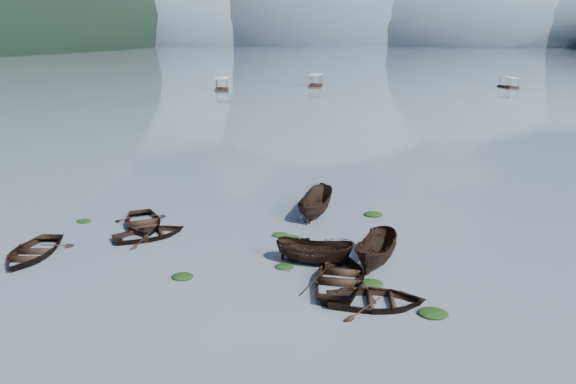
# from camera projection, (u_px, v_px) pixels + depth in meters

# --- Properties ---
(ground_plane) EXTENTS (2400.00, 2400.00, 0.00)m
(ground_plane) POSITION_uv_depth(u_px,v_px,m) (248.00, 327.00, 20.17)
(ground_plane) COLOR slate
(haze_mtn_a) EXTENTS (520.00, 520.00, 280.00)m
(haze_mtn_a) POSITION_uv_depth(u_px,v_px,m) (209.00, 45.00, 907.44)
(haze_mtn_a) COLOR #475666
(haze_mtn_a) RESTS_ON ground
(haze_mtn_b) EXTENTS (520.00, 520.00, 340.00)m
(haze_mtn_b) POSITION_uv_depth(u_px,v_px,m) (322.00, 45.00, 882.15)
(haze_mtn_b) COLOR #475666
(haze_mtn_b) RESTS_ON ground
(haze_mtn_c) EXTENTS (520.00, 520.00, 260.00)m
(haze_mtn_c) POSITION_uv_depth(u_px,v_px,m) (441.00, 45.00, 856.85)
(haze_mtn_c) COLOR #475666
(haze_mtn_c) RESTS_ON ground
(haze_mtn_d) EXTENTS (520.00, 520.00, 220.00)m
(haze_mtn_d) POSITION_uv_depth(u_px,v_px,m) (555.00, 45.00, 834.09)
(haze_mtn_d) COLOR #475666
(haze_mtn_d) RESTS_ON ground
(rowboat_0) EXTENTS (3.55, 4.71, 0.92)m
(rowboat_0) POSITION_uv_depth(u_px,v_px,m) (32.00, 256.00, 26.75)
(rowboat_0) COLOR black
(rowboat_0) RESTS_ON ground
(rowboat_1) EXTENTS (4.98, 4.71, 0.84)m
(rowboat_1) POSITION_uv_depth(u_px,v_px,m) (150.00, 237.00, 29.30)
(rowboat_1) COLOR black
(rowboat_1) RESTS_ON ground
(rowboat_2) EXTENTS (4.16, 1.99, 1.55)m
(rowboat_2) POSITION_uv_depth(u_px,v_px,m) (314.00, 263.00, 25.92)
(rowboat_2) COLOR black
(rowboat_2) RESTS_ON ground
(rowboat_3) EXTENTS (3.83, 5.13, 1.02)m
(rowboat_3) POSITION_uv_depth(u_px,v_px,m) (341.00, 283.00, 23.83)
(rowboat_3) COLOR black
(rowboat_3) RESTS_ON ground
(rowboat_4) EXTENTS (4.45, 3.35, 0.87)m
(rowboat_4) POSITION_uv_depth(u_px,v_px,m) (376.00, 305.00, 21.85)
(rowboat_4) COLOR black
(rowboat_4) RESTS_ON ground
(rowboat_5) EXTENTS (2.89, 4.73, 1.71)m
(rowboat_5) POSITION_uv_depth(u_px,v_px,m) (376.00, 264.00, 25.86)
(rowboat_5) COLOR black
(rowboat_5) RESTS_ON ground
(rowboat_6) EXTENTS (4.94, 5.46, 0.93)m
(rowboat_6) POSITION_uv_depth(u_px,v_px,m) (143.00, 227.00, 30.96)
(rowboat_6) COLOR black
(rowboat_6) RESTS_ON ground
(rowboat_8) EXTENTS (2.55, 4.88, 1.79)m
(rowboat_8) POSITION_uv_depth(u_px,v_px,m) (315.00, 215.00, 32.99)
(rowboat_8) COLOR black
(rowboat_8) RESTS_ON ground
(weed_clump_0) EXTENTS (1.07, 0.87, 0.23)m
(weed_clump_0) POSITION_uv_depth(u_px,v_px,m) (183.00, 277.00, 24.39)
(weed_clump_0) COLOR black
(weed_clump_0) RESTS_ON ground
(weed_clump_1) EXTENTS (0.94, 0.76, 0.21)m
(weed_clump_1) POSITION_uv_depth(u_px,v_px,m) (284.00, 267.00, 25.45)
(weed_clump_1) COLOR black
(weed_clump_1) RESTS_ON ground
(weed_clump_2) EXTENTS (1.16, 0.92, 0.25)m
(weed_clump_2) POSITION_uv_depth(u_px,v_px,m) (371.00, 285.00, 23.68)
(weed_clump_2) COLOR black
(weed_clump_2) RESTS_ON ground
(weed_clump_3) EXTENTS (0.97, 0.82, 0.21)m
(weed_clump_3) POSITION_uv_depth(u_px,v_px,m) (280.00, 236.00, 29.56)
(weed_clump_3) COLOR black
(weed_clump_3) RESTS_ON ground
(weed_clump_4) EXTENTS (1.25, 0.99, 0.26)m
(weed_clump_4) POSITION_uv_depth(u_px,v_px,m) (433.00, 315.00, 21.11)
(weed_clump_4) COLOR black
(weed_clump_4) RESTS_ON ground
(weed_clump_5) EXTENTS (0.96, 0.77, 0.20)m
(weed_clump_5) POSITION_uv_depth(u_px,v_px,m) (84.00, 222.00, 31.80)
(weed_clump_5) COLOR black
(weed_clump_5) RESTS_ON ground
(weed_clump_6) EXTENTS (1.05, 0.87, 0.22)m
(weed_clump_6) POSITION_uv_depth(u_px,v_px,m) (292.00, 239.00, 29.07)
(weed_clump_6) COLOR black
(weed_clump_6) RESTS_ON ground
(weed_clump_7) EXTENTS (1.23, 0.98, 0.27)m
(weed_clump_7) POSITION_uv_depth(u_px,v_px,m) (373.00, 215.00, 32.93)
(weed_clump_7) COLOR black
(weed_clump_7) RESTS_ON ground
(pontoon_left) EXTENTS (4.41, 7.33, 2.63)m
(pontoon_left) POSITION_uv_depth(u_px,v_px,m) (222.00, 90.00, 112.04)
(pontoon_left) COLOR black
(pontoon_left) RESTS_ON ground
(pontoon_centre) EXTENTS (2.95, 6.92, 2.64)m
(pontoon_centre) POSITION_uv_depth(u_px,v_px,m) (316.00, 86.00, 121.56)
(pontoon_centre) COLOR black
(pontoon_centre) RESTS_ON ground
(pontoon_right) EXTENTS (3.56, 6.20, 2.23)m
(pontoon_right) POSITION_uv_depth(u_px,v_px,m) (508.00, 88.00, 118.11)
(pontoon_right) COLOR black
(pontoon_right) RESTS_ON ground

